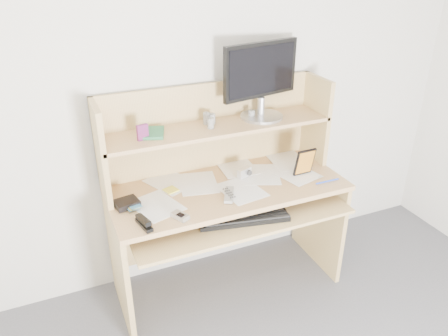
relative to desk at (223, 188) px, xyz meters
name	(u,v)px	position (x,y,z in m)	size (l,w,h in m)	color
back_wall	(207,90)	(0.00, 0.24, 0.56)	(3.60, 0.04, 2.50)	silver
desk	(223,188)	(0.00, 0.00, 0.00)	(1.40, 0.70, 1.30)	tan
paper_clutter	(228,186)	(0.00, -0.08, 0.06)	(1.32, 0.54, 0.01)	white
keyboard	(243,215)	(0.00, -0.29, -0.03)	(0.54, 0.28, 0.04)	black
tv_remote	(229,195)	(-0.05, -0.20, 0.07)	(0.05, 0.17, 0.02)	gray
flip_phone	(180,215)	(-0.37, -0.30, 0.07)	(0.05, 0.10, 0.03)	#ACACAE
stapler	(144,222)	(-0.56, -0.30, 0.08)	(0.04, 0.14, 0.04)	black
wallet	(127,203)	(-0.60, -0.08, 0.08)	(0.13, 0.10, 0.03)	black
sticky_note_pad	(171,190)	(-0.33, 0.00, 0.06)	(0.07, 0.07, 0.01)	#ECF640
digital_camera	(244,172)	(0.14, -0.02, 0.09)	(0.09, 0.04, 0.06)	silver
game_case	(305,162)	(0.48, -0.15, 0.15)	(0.13, 0.01, 0.18)	black
blue_pen	(327,181)	(0.57, -0.28, 0.07)	(0.01, 0.01, 0.16)	blue
card_box	(143,132)	(-0.46, 0.03, 0.43)	(0.06, 0.02, 0.09)	maroon
shelf_book	(152,133)	(-0.39, 0.09, 0.40)	(0.12, 0.17, 0.02)	#327F41
chip_stack_a	(212,119)	(-0.02, 0.12, 0.42)	(0.04, 0.04, 0.06)	black
chip_stack_b	(211,123)	(-0.06, 0.04, 0.42)	(0.04, 0.04, 0.06)	silver
chip_stack_c	(251,114)	(0.24, 0.10, 0.41)	(0.04, 0.04, 0.05)	black
chip_stack_d	(206,118)	(-0.05, 0.12, 0.42)	(0.04, 0.04, 0.07)	silver
monitor	(261,78)	(0.30, 0.11, 0.63)	(0.52, 0.26, 0.45)	#B2B1B7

